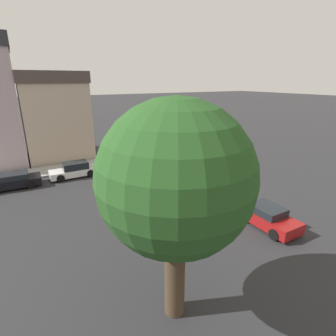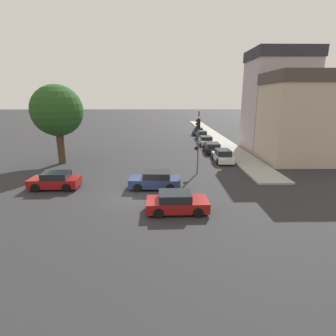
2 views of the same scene
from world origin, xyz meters
TOP-DOWN VIEW (x-y plane):
  - ground_plane at (0.00, 0.00)m, footprint 300.00×300.00m
  - rowhouse_backdrop at (17.28, 15.12)m, footprint 8.06×13.78m
  - street_tree at (-9.34, 10.72)m, footprint 5.44×5.44m
  - traffic_signal at (5.21, 5.85)m, footprint 0.53×1.88m
  - crossing_car_0 at (-6.72, 2.20)m, footprint 3.88×1.93m
  - crossing_car_1 at (2.88, -2.47)m, footprint 3.98×2.09m
  - crossing_car_2 at (1.39, 2.09)m, footprint 4.17×2.15m
  - parked_car_0 at (8.81, 11.10)m, footprint 1.87×4.42m
  - parked_car_1 at (8.60, 16.40)m, footprint 2.12×4.80m

SIDE VIEW (x-z plane):
  - ground_plane at x=0.00m, z-range 0.00..0.00m
  - crossing_car_1 at x=2.88m, z-range -0.03..1.29m
  - parked_car_1 at x=8.60m, z-range -0.01..1.30m
  - crossing_car_0 at x=-6.72m, z-range -0.02..1.34m
  - crossing_car_2 at x=1.39m, z-range -0.03..1.38m
  - parked_car_0 at x=8.81m, z-range -0.04..1.40m
  - traffic_signal at x=5.21m, z-range 1.13..7.05m
  - street_tree at x=-9.34m, z-range 1.49..10.02m
  - rowhouse_backdrop at x=17.28m, z-range -0.67..12.51m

